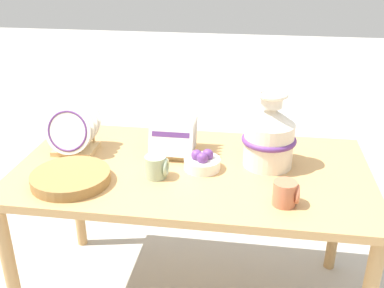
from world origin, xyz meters
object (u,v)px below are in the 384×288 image
(dish_rack_square_plates, at_px, (174,136))
(ceramic_vase, at_px, (269,135))
(dish_rack_round_plates, at_px, (73,133))
(fruit_bowl, at_px, (202,162))
(mug_sage_glaze, at_px, (157,167))
(mug_terracotta_glaze, at_px, (286,193))
(wicker_charger_stack, at_px, (71,178))

(dish_rack_square_plates, bearing_deg, ceramic_vase, -7.52)
(dish_rack_round_plates, height_order, fruit_bowl, dish_rack_round_plates)
(dish_rack_round_plates, relative_size, mug_sage_glaze, 2.40)
(dish_rack_round_plates, xyz_separation_m, fruit_bowl, (0.60, -0.08, -0.06))
(dish_rack_round_plates, height_order, dish_rack_square_plates, dish_rack_round_plates)
(mug_terracotta_glaze, xyz_separation_m, mug_sage_glaze, (-0.52, 0.14, 0.00))
(dish_rack_round_plates, xyz_separation_m, mug_terracotta_glaze, (0.94, -0.32, -0.05))
(ceramic_vase, height_order, wicker_charger_stack, ceramic_vase)
(wicker_charger_stack, relative_size, mug_terracotta_glaze, 3.30)
(dish_rack_round_plates, relative_size, wicker_charger_stack, 0.73)
(ceramic_vase, height_order, dish_rack_square_plates, ceramic_vase)
(dish_rack_square_plates, height_order, mug_sage_glaze, dish_rack_square_plates)
(dish_rack_square_plates, xyz_separation_m, mug_terracotta_glaze, (0.49, -0.37, -0.04))
(wicker_charger_stack, bearing_deg, dish_rack_round_plates, 108.53)
(mug_terracotta_glaze, bearing_deg, ceramic_vase, 101.56)
(ceramic_vase, distance_m, mug_terracotta_glaze, 0.34)
(dish_rack_square_plates, bearing_deg, mug_terracotta_glaze, -37.33)
(dish_rack_round_plates, bearing_deg, mug_sage_glaze, -22.96)
(dish_rack_square_plates, height_order, fruit_bowl, dish_rack_square_plates)
(wicker_charger_stack, distance_m, mug_terracotta_glaze, 0.85)
(ceramic_vase, relative_size, fruit_bowl, 2.13)
(mug_sage_glaze, height_order, fruit_bowl, mug_sage_glaze)
(fruit_bowl, bearing_deg, mug_terracotta_glaze, -34.74)
(mug_terracotta_glaze, bearing_deg, dish_rack_round_plates, 161.37)
(wicker_charger_stack, bearing_deg, ceramic_vase, 19.49)
(mug_terracotta_glaze, height_order, mug_sage_glaze, same)
(ceramic_vase, distance_m, dish_rack_square_plates, 0.43)
(dish_rack_square_plates, bearing_deg, dish_rack_round_plates, -173.08)
(dish_rack_round_plates, relative_size, fruit_bowl, 1.49)
(ceramic_vase, distance_m, fruit_bowl, 0.31)
(dish_rack_round_plates, distance_m, mug_terracotta_glaze, 0.99)
(dish_rack_round_plates, distance_m, wicker_charger_stack, 0.30)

